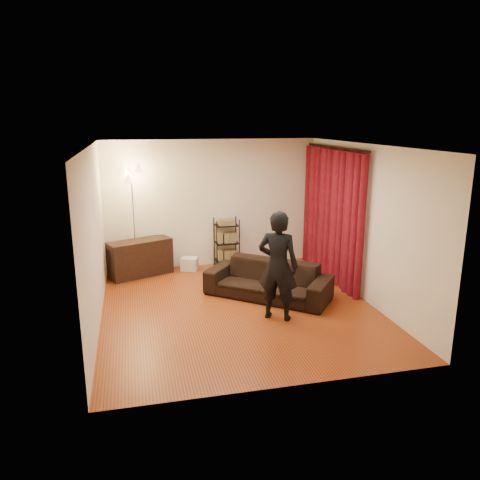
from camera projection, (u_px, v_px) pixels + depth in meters
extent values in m
plane|color=#99401A|center=(238.00, 307.00, 7.94)|extent=(5.00, 5.00, 0.00)
plane|color=white|center=(238.00, 146.00, 7.26)|extent=(5.00, 5.00, 0.00)
plane|color=beige|center=(212.00, 204.00, 9.96)|extent=(5.00, 0.00, 5.00)
plane|color=beige|center=(288.00, 280.00, 5.24)|extent=(5.00, 0.00, 5.00)
plane|color=beige|center=(94.00, 238.00, 7.10)|extent=(0.00, 5.00, 5.00)
plane|color=beige|center=(365.00, 223.00, 8.10)|extent=(0.00, 5.00, 5.00)
cylinder|color=black|center=(336.00, 147.00, 8.83)|extent=(0.04, 2.65, 0.04)
imported|color=black|center=(268.00, 280.00, 8.32)|extent=(2.25, 2.05, 0.64)
imported|color=black|center=(278.00, 266.00, 7.30)|extent=(0.77, 0.70, 1.75)
cube|color=black|center=(140.00, 258.00, 9.49)|extent=(1.34, 0.92, 0.73)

